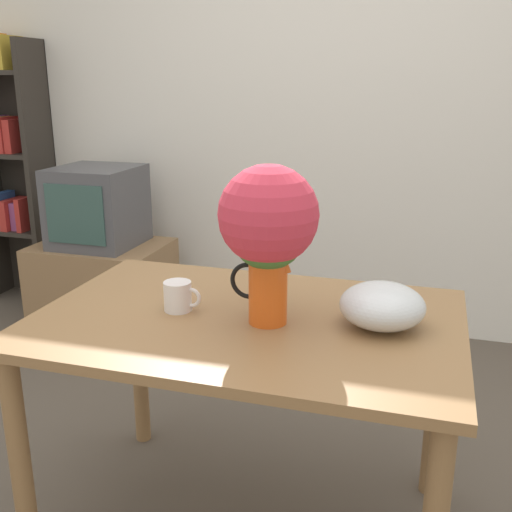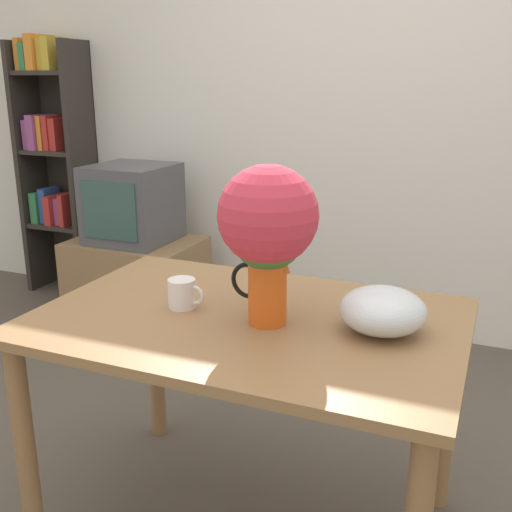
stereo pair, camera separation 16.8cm
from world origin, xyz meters
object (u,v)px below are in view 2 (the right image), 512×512
object	(u,v)px
coffee_mug	(182,294)
white_bowl	(383,310)
flower_vase	(268,226)
tv_set	(133,203)

from	to	relation	value
coffee_mug	white_bowl	distance (m)	0.60
flower_vase	white_bowl	world-z (taller)	flower_vase
flower_vase	coffee_mug	xyz separation A→B (m)	(-0.28, 0.01, -0.24)
coffee_mug	tv_set	bearing A→B (deg)	128.89
tv_set	white_bowl	bearing A→B (deg)	-37.62
flower_vase	coffee_mug	distance (m)	0.37
coffee_mug	white_bowl	xyz separation A→B (m)	(0.60, 0.05, 0.02)
white_bowl	coffee_mug	bearing A→B (deg)	-174.88
flower_vase	white_bowl	size ratio (longest dim) A/B	1.90
white_bowl	tv_set	size ratio (longest dim) A/B	0.53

